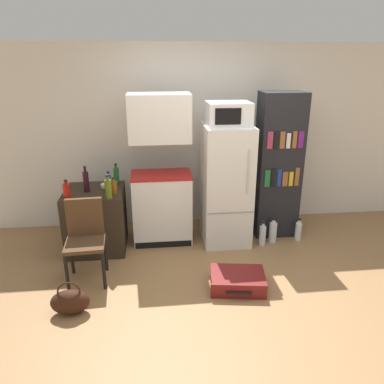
{
  "coord_description": "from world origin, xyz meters",
  "views": [
    {
      "loc": [
        -0.77,
        -3.07,
        2.27
      ],
      "look_at": [
        -0.33,
        0.85,
        0.84
      ],
      "focal_mm": 35.0,
      "sensor_mm": 36.0,
      "label": 1
    }
  ],
  "objects_px": {
    "bottle_green_tall": "(116,176)",
    "water_bottle_middle": "(263,235)",
    "bowl": "(107,185)",
    "kitchen_hutch": "(161,178)",
    "refrigerator": "(226,185)",
    "handbag": "(70,302)",
    "bottle_blue_soda": "(109,183)",
    "bookshelf": "(278,166)",
    "chair": "(85,233)",
    "bottle_ketchup_red": "(67,190)",
    "water_bottle_front": "(298,231)",
    "water_bottle_back": "(273,232)",
    "bottle_olive_oil": "(108,188)",
    "suitcase_large_flat": "(237,281)",
    "bottle_wine_dark": "(86,181)",
    "microwave": "(228,114)",
    "bottle_amber_beer": "(114,187)",
    "side_table": "(96,219)"
  },
  "relations": [
    {
      "from": "bottle_olive_oil",
      "to": "suitcase_large_flat",
      "type": "xyz_separation_m",
      "value": [
        1.34,
        -0.78,
        -0.79
      ]
    },
    {
      "from": "bowl",
      "to": "water_bottle_back",
      "type": "xyz_separation_m",
      "value": [
        2.09,
        -0.21,
        -0.64
      ]
    },
    {
      "from": "kitchen_hutch",
      "to": "refrigerator",
      "type": "bearing_deg",
      "value": -5.98
    },
    {
      "from": "bottle_green_tall",
      "to": "water_bottle_middle",
      "type": "relative_size",
      "value": 0.8
    },
    {
      "from": "bottle_wine_dark",
      "to": "water_bottle_front",
      "type": "distance_m",
      "value": 2.75
    },
    {
      "from": "bookshelf",
      "to": "bottle_ketchup_red",
      "type": "relative_size",
      "value": 8.77
    },
    {
      "from": "handbag",
      "to": "bottle_blue_soda",
      "type": "bearing_deg",
      "value": 76.9
    },
    {
      "from": "side_table",
      "to": "water_bottle_front",
      "type": "bearing_deg",
      "value": -2.28
    },
    {
      "from": "microwave",
      "to": "bottle_green_tall",
      "type": "relative_size",
      "value": 1.94
    },
    {
      "from": "water_bottle_front",
      "to": "water_bottle_back",
      "type": "xyz_separation_m",
      "value": [
        -0.34,
        -0.0,
        0.01
      ]
    },
    {
      "from": "bottle_ketchup_red",
      "to": "bottle_amber_beer",
      "type": "distance_m",
      "value": 0.53
    },
    {
      "from": "bottle_blue_soda",
      "to": "water_bottle_middle",
      "type": "xyz_separation_m",
      "value": [
        1.88,
        -0.14,
        -0.72
      ]
    },
    {
      "from": "side_table",
      "to": "chair",
      "type": "bearing_deg",
      "value": -91.44
    },
    {
      "from": "refrigerator",
      "to": "microwave",
      "type": "distance_m",
      "value": 0.89
    },
    {
      "from": "bottle_green_tall",
      "to": "bowl",
      "type": "bearing_deg",
      "value": -139.13
    },
    {
      "from": "water_bottle_back",
      "to": "chair",
      "type": "bearing_deg",
      "value": -165.68
    },
    {
      "from": "bottle_ketchup_red",
      "to": "bottle_green_tall",
      "type": "relative_size",
      "value": 0.81
    },
    {
      "from": "bookshelf",
      "to": "bottle_amber_beer",
      "type": "xyz_separation_m",
      "value": [
        -2.07,
        -0.29,
        -0.1
      ]
    },
    {
      "from": "kitchen_hutch",
      "to": "bottle_amber_beer",
      "type": "distance_m",
      "value": 0.61
    },
    {
      "from": "bottle_blue_soda",
      "to": "water_bottle_back",
      "type": "xyz_separation_m",
      "value": [
        2.04,
        -0.06,
        -0.72
      ]
    },
    {
      "from": "bottle_ketchup_red",
      "to": "bottle_wine_dark",
      "type": "bearing_deg",
      "value": 45.42
    },
    {
      "from": "bottle_blue_soda",
      "to": "water_bottle_back",
      "type": "distance_m",
      "value": 2.16
    },
    {
      "from": "bookshelf",
      "to": "chair",
      "type": "relative_size",
      "value": 2.13
    },
    {
      "from": "side_table",
      "to": "bottle_green_tall",
      "type": "height_order",
      "value": "bottle_green_tall"
    },
    {
      "from": "microwave",
      "to": "bottle_amber_beer",
      "type": "height_order",
      "value": "microwave"
    },
    {
      "from": "bottle_wine_dark",
      "to": "bottle_amber_beer",
      "type": "height_order",
      "value": "bottle_wine_dark"
    },
    {
      "from": "chair",
      "to": "kitchen_hutch",
      "type": "bearing_deg",
      "value": 40.61
    },
    {
      "from": "refrigerator",
      "to": "handbag",
      "type": "distance_m",
      "value": 2.27
    },
    {
      "from": "microwave",
      "to": "handbag",
      "type": "bearing_deg",
      "value": -142.3
    },
    {
      "from": "bookshelf",
      "to": "bottle_olive_oil",
      "type": "xyz_separation_m",
      "value": [
        -2.12,
        -0.45,
        -0.06
      ]
    },
    {
      "from": "bottle_amber_beer",
      "to": "bottle_green_tall",
      "type": "bearing_deg",
      "value": 89.16
    },
    {
      "from": "bottle_wine_dark",
      "to": "chair",
      "type": "bearing_deg",
      "value": -85.25
    },
    {
      "from": "bowl",
      "to": "kitchen_hutch",
      "type": "bearing_deg",
      "value": 0.58
    },
    {
      "from": "microwave",
      "to": "bottle_blue_soda",
      "type": "distance_m",
      "value": 1.63
    },
    {
      "from": "water_bottle_front",
      "to": "bottle_blue_soda",
      "type": "bearing_deg",
      "value": 178.7
    },
    {
      "from": "bottle_wine_dark",
      "to": "water_bottle_back",
      "type": "height_order",
      "value": "bottle_wine_dark"
    },
    {
      "from": "refrigerator",
      "to": "bottle_ketchup_red",
      "type": "relative_size",
      "value": 7.04
    },
    {
      "from": "refrigerator",
      "to": "bookshelf",
      "type": "relative_size",
      "value": 0.8
    },
    {
      "from": "bottle_olive_oil",
      "to": "bottle_green_tall",
      "type": "distance_m",
      "value": 0.5
    },
    {
      "from": "side_table",
      "to": "bottle_green_tall",
      "type": "distance_m",
      "value": 0.59
    },
    {
      "from": "bottle_ketchup_red",
      "to": "bottle_blue_soda",
      "type": "xyz_separation_m",
      "value": [
        0.45,
        0.18,
        0.01
      ]
    },
    {
      "from": "bottle_olive_oil",
      "to": "water_bottle_back",
      "type": "bearing_deg",
      "value": 5.08
    },
    {
      "from": "microwave",
      "to": "bottle_olive_oil",
      "type": "xyz_separation_m",
      "value": [
        -1.41,
        -0.31,
        -0.76
      ]
    },
    {
      "from": "handbag",
      "to": "bowl",
      "type": "bearing_deg",
      "value": 80.27
    },
    {
      "from": "bottle_green_tall",
      "to": "side_table",
      "type": "bearing_deg",
      "value": -140.96
    },
    {
      "from": "water_bottle_middle",
      "to": "bottle_ketchup_red",
      "type": "bearing_deg",
      "value": -179.0
    },
    {
      "from": "bookshelf",
      "to": "chair",
      "type": "bearing_deg",
      "value": -160.22
    },
    {
      "from": "bottle_ketchup_red",
      "to": "water_bottle_middle",
      "type": "bearing_deg",
      "value": 1.0
    },
    {
      "from": "bottle_ketchup_red",
      "to": "kitchen_hutch",
      "type": "bearing_deg",
      "value": 17.63
    },
    {
      "from": "side_table",
      "to": "microwave",
      "type": "height_order",
      "value": "microwave"
    }
  ]
}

